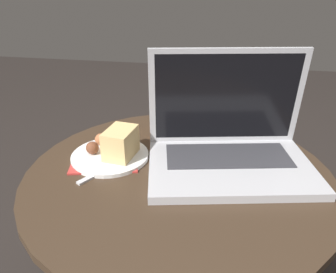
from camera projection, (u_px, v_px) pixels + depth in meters
The scene contains 6 objects.
table at pixel (178, 225), 0.79m from camera, with size 0.67×0.67×0.51m.
napkin at pixel (105, 161), 0.75m from camera, with size 0.17×0.14×0.00m.
laptop at pixel (229, 143), 0.73m from camera, with size 0.40×0.30×0.25m.
beer_glass at pixel (176, 96), 0.86m from camera, with size 0.07×0.07×0.20m.
snack_plate at pixel (114, 148), 0.76m from camera, with size 0.18×0.18×0.08m.
fork at pixel (117, 164), 0.74m from camera, with size 0.11×0.17×0.00m.
Camera 1 is at (0.09, -0.60, 0.89)m, focal length 35.00 mm.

